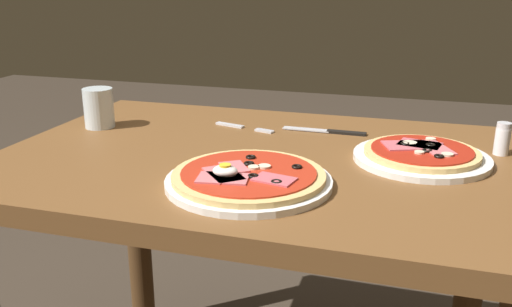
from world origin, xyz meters
name	(u,v)px	position (x,y,z in m)	size (l,w,h in m)	color
dining_table	(259,212)	(0.00, 0.00, 0.59)	(1.06, 0.73, 0.72)	brown
pizza_foreground	(248,178)	(0.03, -0.17, 0.74)	(0.29, 0.29, 0.05)	white
pizza_across_left	(421,155)	(0.32, 0.05, 0.74)	(0.27, 0.27, 0.03)	white
water_glass_near	(99,111)	(-0.43, 0.09, 0.76)	(0.07, 0.07, 0.09)	silver
fork	(240,127)	(-0.10, 0.18, 0.73)	(0.16, 0.06, 0.00)	silver
knife	(330,131)	(0.11, 0.20, 0.73)	(0.20, 0.02, 0.01)	silver
salt_shaker	(502,139)	(0.47, 0.14, 0.76)	(0.03, 0.03, 0.07)	white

